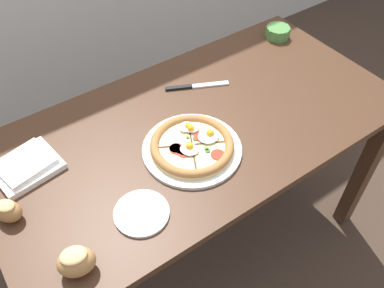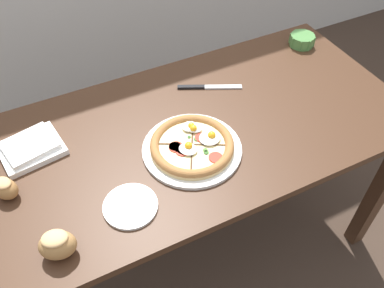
{
  "view_description": "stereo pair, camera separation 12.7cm",
  "coord_description": "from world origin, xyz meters",
  "px_view_note": "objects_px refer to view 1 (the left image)",
  "views": [
    {
      "loc": [
        -0.58,
        -0.8,
        1.74
      ],
      "look_at": [
        -0.09,
        -0.09,
        0.8
      ],
      "focal_mm": 38.0,
      "sensor_mm": 36.0,
      "label": 1
    },
    {
      "loc": [
        -0.47,
        -0.87,
        1.74
      ],
      "look_at": [
        -0.09,
        -0.09,
        0.8
      ],
      "focal_mm": 38.0,
      "sensor_mm": 36.0,
      "label": 2
    }
  ],
  "objects_px": {
    "bread_piece_near": "(8,211)",
    "side_saucer": "(142,213)",
    "bread_piece_mid": "(76,261)",
    "pizza": "(192,146)",
    "napkin_folded": "(26,166)",
    "ramekin_bowl": "(278,32)",
    "knife_main": "(196,86)",
    "dining_table": "(198,146)"
  },
  "relations": [
    {
      "from": "bread_piece_near",
      "to": "bread_piece_mid",
      "type": "bearing_deg",
      "value": -69.99
    },
    {
      "from": "bread_piece_mid",
      "to": "ramekin_bowl",
      "type": "bearing_deg",
      "value": 23.67
    },
    {
      "from": "knife_main",
      "to": "side_saucer",
      "type": "xyz_separation_m",
      "value": [
        -0.45,
        -0.37,
        0.0
      ]
    },
    {
      "from": "napkin_folded",
      "to": "bread_piece_near",
      "type": "xyz_separation_m",
      "value": [
        -0.1,
        -0.15,
        0.02
      ]
    },
    {
      "from": "side_saucer",
      "to": "pizza",
      "type": "bearing_deg",
      "value": 24.73
    },
    {
      "from": "dining_table",
      "to": "ramekin_bowl",
      "type": "bearing_deg",
      "value": 22.15
    },
    {
      "from": "knife_main",
      "to": "ramekin_bowl",
      "type": "bearing_deg",
      "value": 34.53
    },
    {
      "from": "dining_table",
      "to": "knife_main",
      "type": "xyz_separation_m",
      "value": [
        0.11,
        0.16,
        0.12
      ]
    },
    {
      "from": "ramekin_bowl",
      "to": "knife_main",
      "type": "height_order",
      "value": "ramekin_bowl"
    },
    {
      "from": "ramekin_bowl",
      "to": "bread_piece_near",
      "type": "relative_size",
      "value": 1.1
    },
    {
      "from": "pizza",
      "to": "bread_piece_near",
      "type": "bearing_deg",
      "value": 172.01
    },
    {
      "from": "ramekin_bowl",
      "to": "bread_piece_mid",
      "type": "relative_size",
      "value": 0.93
    },
    {
      "from": "dining_table",
      "to": "bread_piece_near",
      "type": "distance_m",
      "value": 0.66
    },
    {
      "from": "pizza",
      "to": "side_saucer",
      "type": "xyz_separation_m",
      "value": [
        -0.25,
        -0.12,
        -0.01
      ]
    },
    {
      "from": "ramekin_bowl",
      "to": "bread_piece_mid",
      "type": "distance_m",
      "value": 1.24
    },
    {
      "from": "side_saucer",
      "to": "dining_table",
      "type": "bearing_deg",
      "value": 31.26
    },
    {
      "from": "napkin_folded",
      "to": "bread_piece_mid",
      "type": "distance_m",
      "value": 0.4
    },
    {
      "from": "pizza",
      "to": "bread_piece_near",
      "type": "distance_m",
      "value": 0.56
    },
    {
      "from": "napkin_folded",
      "to": "knife_main",
      "type": "xyz_separation_m",
      "value": [
        0.65,
        0.03,
        -0.01
      ]
    },
    {
      "from": "bread_piece_mid",
      "to": "side_saucer",
      "type": "distance_m",
      "value": 0.22
    },
    {
      "from": "ramekin_bowl",
      "to": "dining_table",
      "type": "bearing_deg",
      "value": -157.85
    },
    {
      "from": "napkin_folded",
      "to": "side_saucer",
      "type": "relative_size",
      "value": 1.34
    },
    {
      "from": "knife_main",
      "to": "dining_table",
      "type": "bearing_deg",
      "value": -98.19
    },
    {
      "from": "ramekin_bowl",
      "to": "bread_piece_mid",
      "type": "bearing_deg",
      "value": -156.33
    },
    {
      "from": "dining_table",
      "to": "pizza",
      "type": "xyz_separation_m",
      "value": [
        -0.09,
        -0.09,
        0.13
      ]
    },
    {
      "from": "bread_piece_near",
      "to": "side_saucer",
      "type": "distance_m",
      "value": 0.36
    },
    {
      "from": "pizza",
      "to": "ramekin_bowl",
      "type": "xyz_separation_m",
      "value": [
        0.67,
        0.33,
        0.0
      ]
    },
    {
      "from": "dining_table",
      "to": "bread_piece_mid",
      "type": "bearing_deg",
      "value": -154.73
    },
    {
      "from": "pizza",
      "to": "bread_piece_mid",
      "type": "relative_size",
      "value": 2.81
    },
    {
      "from": "side_saucer",
      "to": "ramekin_bowl",
      "type": "bearing_deg",
      "value": 25.66
    },
    {
      "from": "bread_piece_mid",
      "to": "knife_main",
      "type": "bearing_deg",
      "value": 32.65
    },
    {
      "from": "ramekin_bowl",
      "to": "side_saucer",
      "type": "bearing_deg",
      "value": -154.34
    },
    {
      "from": "bread_piece_mid",
      "to": "knife_main",
      "type": "distance_m",
      "value": 0.78
    },
    {
      "from": "dining_table",
      "to": "napkin_folded",
      "type": "height_order",
      "value": "napkin_folded"
    },
    {
      "from": "napkin_folded",
      "to": "bread_piece_near",
      "type": "distance_m",
      "value": 0.18
    },
    {
      "from": "bread_piece_near",
      "to": "bread_piece_mid",
      "type": "distance_m",
      "value": 0.26
    },
    {
      "from": "knife_main",
      "to": "bread_piece_mid",
      "type": "bearing_deg",
      "value": -121.92
    },
    {
      "from": "pizza",
      "to": "napkin_folded",
      "type": "bearing_deg",
      "value": 153.96
    },
    {
      "from": "dining_table",
      "to": "pizza",
      "type": "relative_size",
      "value": 4.5
    },
    {
      "from": "dining_table",
      "to": "ramekin_bowl",
      "type": "xyz_separation_m",
      "value": [
        0.59,
        0.24,
        0.14
      ]
    },
    {
      "from": "bread_piece_mid",
      "to": "pizza",
      "type": "bearing_deg",
      "value": 20.14
    },
    {
      "from": "ramekin_bowl",
      "to": "side_saucer",
      "type": "xyz_separation_m",
      "value": [
        -0.93,
        -0.45,
        -0.02
      ]
    }
  ]
}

